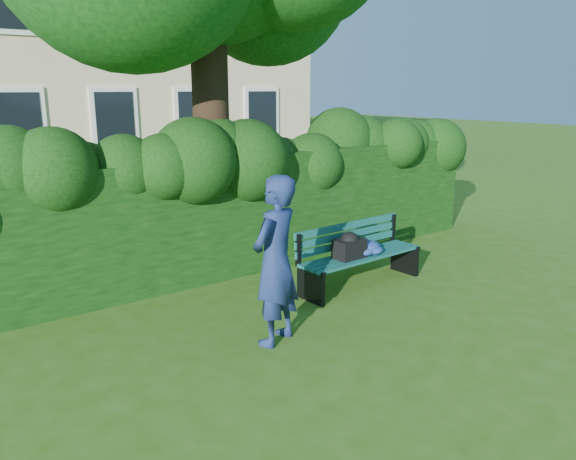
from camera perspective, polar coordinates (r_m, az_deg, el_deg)
ground at (r=7.25m, az=2.88°, el=-8.24°), size 80.00×80.00×0.00m
hedge at (r=8.70m, az=-6.34°, el=1.75°), size 10.00×1.00×1.80m
park_bench at (r=8.04m, az=7.14°, el=-2.20°), size 2.04×0.63×0.89m
man_reading at (r=6.10m, az=-1.30°, el=-3.17°), size 0.81×0.69×1.89m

